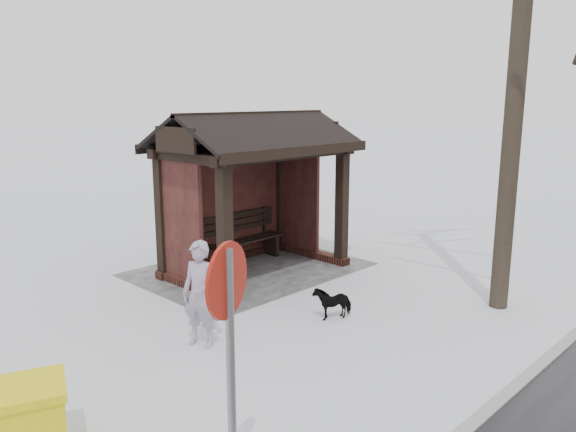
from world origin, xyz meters
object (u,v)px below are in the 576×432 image
(bus_shelter, at_px, (250,161))
(dog, at_px, (332,302))
(grit_bin, at_px, (13,425))
(pedestrian, at_px, (200,294))
(road_sign, at_px, (228,325))

(bus_shelter, xyz_separation_m, dog, (0.74, 2.71, -1.92))
(dog, xyz_separation_m, grit_bin, (4.79, 0.15, 0.13))
(pedestrian, distance_m, grit_bin, 2.89)
(dog, height_order, grit_bin, grit_bin)
(bus_shelter, bearing_deg, road_sign, 46.78)
(pedestrian, bearing_deg, bus_shelter, 105.50)
(grit_bin, xyz_separation_m, road_sign, (-0.95, 2.01, 1.29))
(bus_shelter, relative_size, pedestrian, 2.44)
(pedestrian, height_order, road_sign, road_sign)
(dog, bearing_deg, grit_bin, -65.89)
(grit_bin, bearing_deg, road_sign, 137.02)
(grit_bin, bearing_deg, bus_shelter, -130.90)
(pedestrian, distance_m, road_sign, 3.46)
(dog, height_order, road_sign, road_sign)
(grit_bin, bearing_deg, dog, -156.49)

